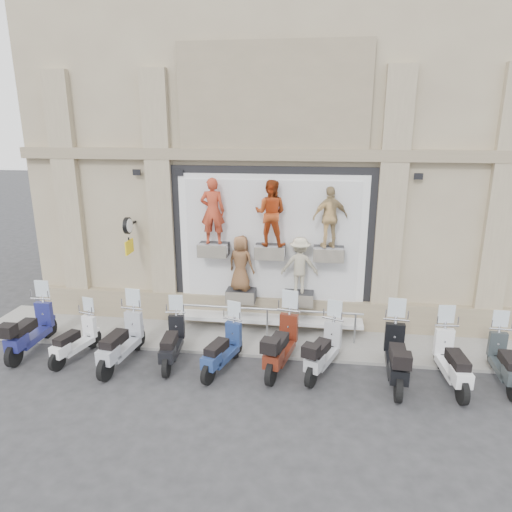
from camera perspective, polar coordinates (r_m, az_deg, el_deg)
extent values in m
plane|color=#2B2B2E|center=(10.78, 0.16, -15.20)|extent=(90.00, 90.00, 0.00)
cube|color=#989690|center=(12.59, 1.45, -10.11)|extent=(16.00, 2.20, 0.08)
cube|color=black|center=(12.56, 1.96, 1.34)|extent=(5.60, 0.10, 4.30)
cube|color=white|center=(12.50, 1.93, 1.27)|extent=(5.10, 0.06, 3.90)
cube|color=white|center=(12.47, 1.91, 1.23)|extent=(4.70, 0.04, 3.60)
cube|color=white|center=(12.83, 1.68, -7.70)|extent=(5.10, 0.75, 0.10)
cube|color=#28282B|center=(12.48, -5.32, 0.82)|extent=(0.80, 0.50, 0.35)
imported|color=#CB4326|center=(12.24, -5.45, 5.63)|extent=(0.68, 0.48, 1.78)
cube|color=#28282B|center=(12.23, 1.78, 0.57)|extent=(0.80, 0.50, 0.35)
imported|color=#8F3513|center=(11.99, 1.82, 5.39)|extent=(0.93, 0.77, 1.74)
cube|color=#28282B|center=(12.17, 9.05, 0.29)|extent=(0.80, 0.50, 0.35)
imported|color=tan|center=(11.95, 9.26, 4.79)|extent=(1.01, 0.67, 1.60)
cube|color=#28282B|center=(12.74, -1.87, -4.94)|extent=(0.80, 0.50, 0.35)
imported|color=brown|center=(12.43, -1.91, -0.89)|extent=(0.87, 0.71, 1.53)
cube|color=#28282B|center=(12.59, 5.36, -5.28)|extent=(0.80, 0.50, 0.35)
imported|color=#C2B799|center=(12.27, 5.48, -1.15)|extent=(1.02, 0.61, 1.55)
cube|color=black|center=(13.17, -15.30, 3.93)|extent=(0.06, 0.56, 0.06)
cylinder|color=black|center=(12.93, -15.75, 3.68)|extent=(0.10, 0.46, 0.46)
cube|color=yellow|center=(13.07, -15.56, 1.11)|extent=(0.04, 0.50, 0.38)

